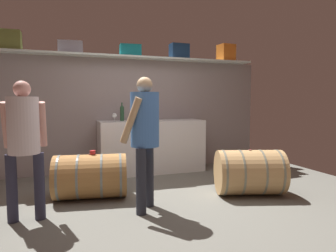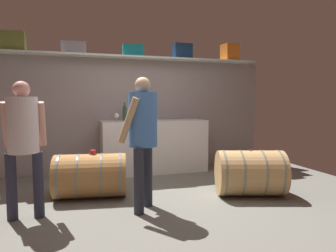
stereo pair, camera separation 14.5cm
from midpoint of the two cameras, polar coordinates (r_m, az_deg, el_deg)
name	(u,v)px [view 1 (the left image)]	position (r m, az deg, el deg)	size (l,w,h in m)	color
ground_plane	(151,192)	(4.50, -4.20, -12.42)	(6.63, 7.34, 0.02)	slate
back_wall_panel	(128,115)	(5.82, -8.32, 2.07)	(5.43, 0.10, 2.10)	gray
high_shelf_board	(129,57)	(5.72, -8.15, 12.73)	(5.00, 0.40, 0.03)	silver
toolcase_olive	(8,40)	(5.70, -28.75, 14.01)	(0.40, 0.26, 0.32)	olive
toolcase_grey	(71,47)	(5.63, -18.67, 13.91)	(0.41, 0.23, 0.21)	gray
toolcase_teal	(130,51)	(5.74, -7.88, 13.94)	(0.38, 0.22, 0.21)	#117B84
toolcase_navy	(179,51)	(6.02, 1.42, 13.91)	(0.35, 0.22, 0.29)	navy
toolcase_orange	(226,53)	(6.46, 10.27, 13.43)	(0.30, 0.28, 0.34)	orange
work_cabinet	(152,146)	(5.61, -3.84, -3.85)	(1.92, 0.60, 0.96)	silver
wine_bottle_green	(122,113)	(5.51, -9.44, 2.48)	(0.07, 0.07, 0.33)	#284F33
wine_glass	(114,116)	(5.26, -10.88, 1.92)	(0.08, 0.08, 0.15)	white
wine_barrel_near	(90,176)	(4.28, -15.41, -9.16)	(1.03, 0.73, 0.61)	#A7713B
wine_barrel_far	(250,172)	(4.43, 14.25, -8.46)	(1.05, 0.87, 0.64)	tan
tasting_cup	(93,152)	(4.22, -15.03, -4.83)	(0.07, 0.07, 0.05)	red
winemaker_pouring	(24,136)	(3.65, -26.64, -1.67)	(0.45, 0.37, 1.53)	#29283A
visitor_tasting	(144,129)	(3.59, -5.65, -0.64)	(0.49, 0.54, 1.60)	#282B36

